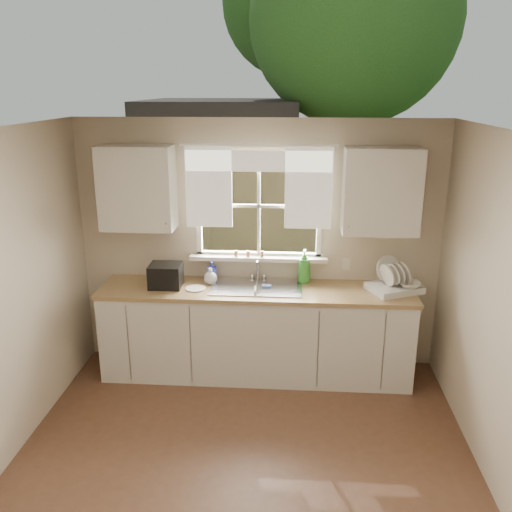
# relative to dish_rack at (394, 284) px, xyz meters

# --- Properties ---
(ground) EXTENTS (4.00, 4.00, 0.00)m
(ground) POSITION_rel_dish_rack_xyz_m (-1.31, -1.72, -0.98)
(ground) COLOR brown
(ground) RESTS_ON ground
(room_walls) EXTENTS (3.62, 4.02, 2.50)m
(room_walls) POSITION_rel_dish_rack_xyz_m (-1.31, -1.79, 0.26)
(room_walls) COLOR beige
(room_walls) RESTS_ON ground
(ceiling) EXTENTS (3.60, 4.00, 0.02)m
(ceiling) POSITION_rel_dish_rack_xyz_m (-1.31, -1.72, 1.52)
(ceiling) COLOR silver
(ceiling) RESTS_ON room_walls
(window) EXTENTS (1.38, 0.16, 1.06)m
(window) POSITION_rel_dish_rack_xyz_m (-1.31, 0.28, 0.51)
(window) COLOR white
(window) RESTS_ON room_walls
(curtains) EXTENTS (1.50, 0.03, 0.81)m
(curtains) POSITION_rel_dish_rack_xyz_m (-1.31, 0.23, 0.95)
(curtains) COLOR white
(curtains) RESTS_ON room_walls
(base_cabinets) EXTENTS (3.00, 0.62, 0.87)m
(base_cabinets) POSITION_rel_dish_rack_xyz_m (-1.31, -0.04, -0.54)
(base_cabinets) COLOR silver
(base_cabinets) RESTS_ON ground
(countertop) EXTENTS (3.04, 0.65, 0.04)m
(countertop) POSITION_rel_dish_rack_xyz_m (-1.31, -0.04, -0.09)
(countertop) COLOR #9E7E4F
(countertop) RESTS_ON base_cabinets
(upper_cabinet_left) EXTENTS (0.70, 0.33, 0.80)m
(upper_cabinet_left) POSITION_rel_dish_rack_xyz_m (-2.46, 0.10, 0.87)
(upper_cabinet_left) COLOR silver
(upper_cabinet_left) RESTS_ON room_walls
(upper_cabinet_right) EXTENTS (0.70, 0.33, 0.80)m
(upper_cabinet_right) POSITION_rel_dish_rack_xyz_m (-0.16, 0.10, 0.87)
(upper_cabinet_right) COLOR silver
(upper_cabinet_right) RESTS_ON room_walls
(wall_outlet) EXTENTS (0.08, 0.01, 0.12)m
(wall_outlet) POSITION_rel_dish_rack_xyz_m (-0.43, 0.26, 0.10)
(wall_outlet) COLOR beige
(wall_outlet) RESTS_ON room_walls
(sill_jars) EXTENTS (0.30, 0.04, 0.06)m
(sill_jars) POSITION_rel_dish_rack_xyz_m (-1.41, 0.22, 0.20)
(sill_jars) COLOR brown
(sill_jars) RESTS_ON window
(backyard) EXTENTS (20.00, 10.00, 6.13)m
(backyard) POSITION_rel_dish_rack_xyz_m (-0.74, 6.69, 2.48)
(backyard) COLOR #335421
(backyard) RESTS_ON ground
(sink) EXTENTS (0.88, 0.52, 0.40)m
(sink) POSITION_rel_dish_rack_xyz_m (-1.31, -0.01, -0.14)
(sink) COLOR #B7B7BC
(sink) RESTS_ON countertop
(dish_rack) EXTENTS (0.57, 0.51, 0.31)m
(dish_rack) POSITION_rel_dish_rack_xyz_m (0.00, 0.00, 0.00)
(dish_rack) COLOR silver
(dish_rack) RESTS_ON countertop
(bowl) EXTENTS (0.21, 0.21, 0.05)m
(bowl) POSITION_rel_dish_rack_xyz_m (0.13, -0.05, 0.02)
(bowl) COLOR white
(bowl) RESTS_ON dish_rack
(soap_bottle_a) EXTENTS (0.14, 0.14, 0.34)m
(soap_bottle_a) POSITION_rel_dish_rack_xyz_m (-0.85, 0.17, 0.10)
(soap_bottle_a) COLOR green
(soap_bottle_a) RESTS_ON countertop
(soap_bottle_b) EXTENTS (0.11, 0.11, 0.21)m
(soap_bottle_b) POSITION_rel_dish_rack_xyz_m (-1.77, 0.15, 0.04)
(soap_bottle_b) COLOR blue
(soap_bottle_b) RESTS_ON countertop
(soap_bottle_c) EXTENTS (0.16, 0.16, 0.17)m
(soap_bottle_c) POSITION_rel_dish_rack_xyz_m (-1.77, 0.06, 0.01)
(soap_bottle_c) COLOR beige
(soap_bottle_c) RESTS_ON countertop
(saucer) EXTENTS (0.19, 0.19, 0.01)m
(saucer) POSITION_rel_dish_rack_xyz_m (-1.90, -0.10, -0.06)
(saucer) COLOR white
(saucer) RESTS_ON countertop
(cup) EXTENTS (0.14, 0.14, 0.09)m
(cup) POSITION_rel_dish_rack_xyz_m (-2.32, -0.10, -0.02)
(cup) COLOR white
(cup) RESTS_ON countertop
(black_appliance) EXTENTS (0.31, 0.27, 0.23)m
(black_appliance) POSITION_rel_dish_rack_xyz_m (-2.19, -0.04, 0.04)
(black_appliance) COLOR black
(black_appliance) RESTS_ON countertop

